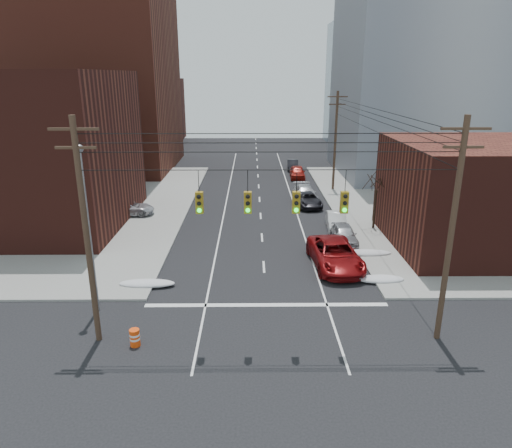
{
  "coord_description": "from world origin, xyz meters",
  "views": [
    {
      "loc": [
        -0.81,
        -17.0,
        12.61
      ],
      "look_at": [
        -0.54,
        12.38,
        3.0
      ],
      "focal_mm": 32.0,
      "sensor_mm": 36.0,
      "label": 1
    }
  ],
  "objects_px": {
    "parked_car_d": "(305,193)",
    "parked_car_e": "(297,172)",
    "lot_car_c": "(55,211)",
    "parked_car_c": "(308,200)",
    "parked_car_a": "(344,234)",
    "construction_barrel": "(135,337)",
    "parked_car_f": "(293,165)",
    "lot_car_d": "(81,195)",
    "parked_car_b": "(336,221)",
    "lot_car_a": "(77,223)",
    "lot_car_b": "(129,208)",
    "red_pickup": "(335,254)"
  },
  "relations": [
    {
      "from": "parked_car_e",
      "to": "lot_car_b",
      "type": "relative_size",
      "value": 1.0
    },
    {
      "from": "parked_car_c",
      "to": "lot_car_d",
      "type": "relative_size",
      "value": 1.17
    },
    {
      "from": "lot_car_a",
      "to": "lot_car_d",
      "type": "bearing_deg",
      "value": 8.42
    },
    {
      "from": "parked_car_e",
      "to": "parked_car_f",
      "type": "bearing_deg",
      "value": 93.64
    },
    {
      "from": "parked_car_e",
      "to": "lot_car_c",
      "type": "xyz_separation_m",
      "value": [
        -23.91,
        -17.14,
        -0.02
      ]
    },
    {
      "from": "lot_car_a",
      "to": "parked_car_c",
      "type": "bearing_deg",
      "value": -77.09
    },
    {
      "from": "parked_car_f",
      "to": "parked_car_e",
      "type": "bearing_deg",
      "value": -85.43
    },
    {
      "from": "parked_car_d",
      "to": "lot_car_a",
      "type": "relative_size",
      "value": 1.09
    },
    {
      "from": "red_pickup",
      "to": "parked_car_d",
      "type": "bearing_deg",
      "value": 86.32
    },
    {
      "from": "parked_car_f",
      "to": "lot_car_b",
      "type": "bearing_deg",
      "value": -124.7
    },
    {
      "from": "parked_car_f",
      "to": "lot_car_d",
      "type": "xyz_separation_m",
      "value": [
        -23.36,
        -17.31,
        0.18
      ]
    },
    {
      "from": "construction_barrel",
      "to": "lot_car_c",
      "type": "bearing_deg",
      "value": 120.61
    },
    {
      "from": "parked_car_c",
      "to": "lot_car_b",
      "type": "height_order",
      "value": "lot_car_b"
    },
    {
      "from": "parked_car_a",
      "to": "parked_car_b",
      "type": "relative_size",
      "value": 0.99
    },
    {
      "from": "lot_car_a",
      "to": "construction_barrel",
      "type": "xyz_separation_m",
      "value": [
        8.82,
        -16.63,
        -0.49
      ]
    },
    {
      "from": "parked_car_d",
      "to": "parked_car_e",
      "type": "bearing_deg",
      "value": 84.91
    },
    {
      "from": "parked_car_e",
      "to": "construction_barrel",
      "type": "xyz_separation_m",
      "value": [
        -11.56,
        -38.0,
        -0.34
      ]
    },
    {
      "from": "parked_car_a",
      "to": "construction_barrel",
      "type": "xyz_separation_m",
      "value": [
        -12.94,
        -14.23,
        -0.29
      ]
    },
    {
      "from": "red_pickup",
      "to": "lot_car_d",
      "type": "bearing_deg",
      "value": 140.44
    },
    {
      "from": "parked_car_b",
      "to": "construction_barrel",
      "type": "bearing_deg",
      "value": -121.98
    },
    {
      "from": "parked_car_b",
      "to": "construction_barrel",
      "type": "height_order",
      "value": "parked_car_b"
    },
    {
      "from": "lot_car_c",
      "to": "lot_car_d",
      "type": "bearing_deg",
      "value": 17.61
    },
    {
      "from": "parked_car_b",
      "to": "parked_car_f",
      "type": "xyz_separation_m",
      "value": [
        -1.5,
        26.02,
        -0.03
      ]
    },
    {
      "from": "red_pickup",
      "to": "parked_car_f",
      "type": "xyz_separation_m",
      "value": [
        0.0,
        34.02,
        -0.21
      ]
    },
    {
      "from": "lot_car_d",
      "to": "red_pickup",
      "type": "bearing_deg",
      "value": -120.09
    },
    {
      "from": "parked_car_b",
      "to": "lot_car_a",
      "type": "height_order",
      "value": "lot_car_a"
    },
    {
      "from": "parked_car_b",
      "to": "lot_car_b",
      "type": "xyz_separation_m",
      "value": [
        -18.72,
        3.96,
        0.07
      ]
    },
    {
      "from": "red_pickup",
      "to": "parked_car_a",
      "type": "height_order",
      "value": "red_pickup"
    },
    {
      "from": "red_pickup",
      "to": "parked_car_c",
      "type": "xyz_separation_m",
      "value": [
        -0.09,
        15.28,
        -0.22
      ]
    },
    {
      "from": "parked_car_f",
      "to": "lot_car_c",
      "type": "distance_m",
      "value": 32.91
    },
    {
      "from": "red_pickup",
      "to": "lot_car_b",
      "type": "bearing_deg",
      "value": 141.23
    },
    {
      "from": "parked_car_b",
      "to": "lot_car_c",
      "type": "relative_size",
      "value": 1.02
    },
    {
      "from": "construction_barrel",
      "to": "lot_car_a",
      "type": "bearing_deg",
      "value": 117.93
    },
    {
      "from": "parked_car_c",
      "to": "parked_car_f",
      "type": "bearing_deg",
      "value": 82.3
    },
    {
      "from": "parked_car_e",
      "to": "parked_car_d",
      "type": "bearing_deg",
      "value": -88.84
    },
    {
      "from": "lot_car_a",
      "to": "lot_car_b",
      "type": "distance_m",
      "value": 5.79
    },
    {
      "from": "parked_car_f",
      "to": "construction_barrel",
      "type": "bearing_deg",
      "value": -101.42
    },
    {
      "from": "parked_car_c",
      "to": "lot_car_b",
      "type": "xyz_separation_m",
      "value": [
        -17.12,
        -3.32,
        0.1
      ]
    },
    {
      "from": "parked_car_a",
      "to": "lot_car_d",
      "type": "xyz_separation_m",
      "value": [
        -24.86,
        12.07,
        0.13
      ]
    },
    {
      "from": "lot_car_c",
      "to": "parked_car_c",
      "type": "bearing_deg",
      "value": -58.27
    },
    {
      "from": "parked_car_b",
      "to": "parked_car_c",
      "type": "relative_size",
      "value": 0.88
    },
    {
      "from": "parked_car_b",
      "to": "lot_car_c",
      "type": "distance_m",
      "value": 25.5
    },
    {
      "from": "parked_car_d",
      "to": "lot_car_c",
      "type": "distance_m",
      "value": 24.52
    },
    {
      "from": "lot_car_a",
      "to": "lot_car_b",
      "type": "bearing_deg",
      "value": -41.02
    },
    {
      "from": "parked_car_c",
      "to": "lot_car_a",
      "type": "bearing_deg",
      "value": -165.15
    },
    {
      "from": "lot_car_b",
      "to": "construction_barrel",
      "type": "distance_m",
      "value": 22.32
    },
    {
      "from": "lot_car_b",
      "to": "red_pickup",
      "type": "bearing_deg",
      "value": -128.71
    },
    {
      "from": "parked_car_f",
      "to": "lot_car_c",
      "type": "height_order",
      "value": "lot_car_c"
    },
    {
      "from": "parked_car_b",
      "to": "parked_car_d",
      "type": "bearing_deg",
      "value": 103.8
    },
    {
      "from": "lot_car_d",
      "to": "parked_car_d",
      "type": "bearing_deg",
      "value": -82.26
    }
  ]
}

